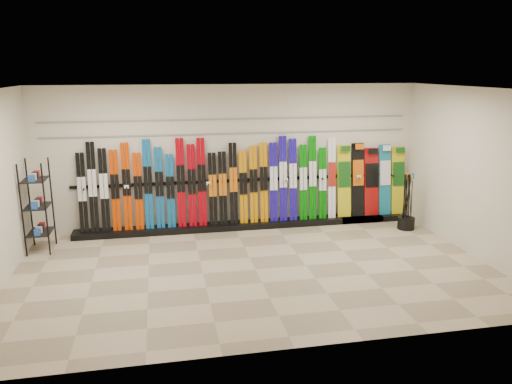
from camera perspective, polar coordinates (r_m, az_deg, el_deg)
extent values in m
plane|color=gray|center=(8.55, -0.07, -8.84)|extent=(8.00, 8.00, 0.00)
plane|color=beige|center=(10.50, -2.71, 4.01)|extent=(8.00, 0.00, 8.00)
plane|color=beige|center=(9.67, 23.88, 1.95)|extent=(0.00, 5.00, 5.00)
plane|color=silver|center=(7.89, -0.07, 11.68)|extent=(8.00, 8.00, 0.00)
cube|color=black|center=(10.67, -1.25, -3.79)|extent=(8.00, 0.40, 0.12)
cube|color=black|center=(10.44, -19.25, -0.11)|extent=(0.17, 0.19, 1.59)
cube|color=black|center=(10.40, -18.17, 0.51)|extent=(0.17, 0.21, 1.80)
cube|color=black|center=(10.39, -16.96, 0.20)|extent=(0.17, 0.20, 1.67)
cube|color=#C23200|center=(10.37, -15.79, 0.16)|extent=(0.17, 0.19, 1.63)
cube|color=#C23200|center=(10.34, -14.57, 0.59)|extent=(0.17, 0.21, 1.76)
cube|color=#C23200|center=(10.34, -13.31, 0.07)|extent=(0.17, 0.18, 1.56)
cube|color=#0D5189|center=(10.32, -12.23, 0.85)|extent=(0.17, 0.21, 1.82)
cube|color=#0D5189|center=(10.33, -10.98, 0.46)|extent=(0.17, 0.20, 1.66)
cube|color=#0D5189|center=(10.34, -9.75, 0.10)|extent=(0.17, 0.18, 1.51)
cube|color=#A0000C|center=(10.33, -8.59, 1.04)|extent=(0.17, 0.21, 1.82)
cube|color=#A0000C|center=(10.35, -7.34, 0.73)|extent=(0.17, 0.20, 1.69)
cube|color=#A0000C|center=(10.35, -6.23, 1.12)|extent=(0.17, 0.21, 1.82)
cube|color=black|center=(10.39, -4.96, 0.33)|extent=(0.17, 0.18, 1.51)
cube|color=black|center=(10.42, -3.82, 0.43)|extent=(0.17, 0.18, 1.53)
cube|color=black|center=(10.44, -2.60, 0.96)|extent=(0.17, 0.20, 1.70)
cube|color=#CE7E05|center=(10.48, -1.46, 0.56)|extent=(0.17, 0.18, 1.53)
cube|color=#CE7E05|center=(10.51, -0.28, 0.86)|extent=(0.17, 0.19, 1.62)
cube|color=#CE7E05|center=(10.55, 0.89, 1.08)|extent=(0.17, 0.20, 1.69)
cube|color=#1A0C94|center=(10.60, 2.02, 1.12)|extent=(0.17, 0.20, 1.68)
cube|color=#1A0C94|center=(10.64, 3.11, 1.52)|extent=(0.17, 0.21, 1.81)
cube|color=#1A0C94|center=(10.70, 4.25, 1.40)|extent=(0.17, 0.21, 1.75)
cube|color=#046D05|center=(10.77, 5.42, 1.10)|extent=(0.17, 0.19, 1.62)
cube|color=#046D05|center=(10.82, 6.49, 1.62)|extent=(0.17, 0.21, 1.80)
cube|color=#046D05|center=(10.90, 7.61, 0.99)|extent=(0.17, 0.18, 1.54)
cube|color=white|center=(10.96, 8.66, 1.57)|extent=(0.17, 0.21, 1.75)
cube|color=gold|center=(11.11, 10.03, 1.22)|extent=(0.30, 0.24, 1.57)
cube|color=black|center=(11.23, 11.56, 1.37)|extent=(0.28, 0.25, 1.61)
cube|color=#990C0C|center=(11.36, 13.05, 1.15)|extent=(0.33, 0.23, 1.49)
cube|color=#14728C|center=(11.49, 14.51, 1.37)|extent=(0.27, 0.24, 1.56)
cube|color=gold|center=(11.63, 15.93, 1.28)|extent=(0.31, 0.23, 1.50)
cube|color=black|center=(10.00, -23.70, -1.50)|extent=(0.40, 0.60, 1.70)
cylinder|color=black|center=(11.05, 16.77, -3.43)|extent=(0.36, 0.36, 0.25)
cylinder|color=black|center=(10.84, 16.54, -1.08)|extent=(0.05, 0.12, 1.18)
cylinder|color=black|center=(10.90, 16.83, -1.01)|extent=(0.10, 0.15, 1.17)
cylinder|color=black|center=(10.91, 16.54, -0.98)|extent=(0.07, 0.04, 1.18)
cylinder|color=black|center=(10.99, 16.94, -0.90)|extent=(0.03, 0.11, 1.18)
cylinder|color=black|center=(10.97, 17.03, -0.93)|extent=(0.10, 0.02, 1.18)
cylinder|color=black|center=(10.83, 17.20, -1.14)|extent=(0.11, 0.13, 1.17)
cylinder|color=black|center=(10.96, 17.35, -0.97)|extent=(0.03, 0.12, 1.18)
cylinder|color=black|center=(10.88, 17.04, -1.05)|extent=(0.10, 0.13, 1.17)
cylinder|color=black|center=(10.85, 16.56, -1.06)|extent=(0.11, 0.14, 1.17)
cylinder|color=black|center=(10.92, 16.70, -0.98)|extent=(0.05, 0.14, 1.18)
cylinder|color=black|center=(10.93, 16.80, -0.97)|extent=(0.09, 0.04, 1.18)
cube|color=gray|center=(10.41, -2.72, 6.70)|extent=(7.60, 0.02, 0.03)
cube|color=gray|center=(10.38, -2.74, 8.34)|extent=(7.60, 0.02, 0.03)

